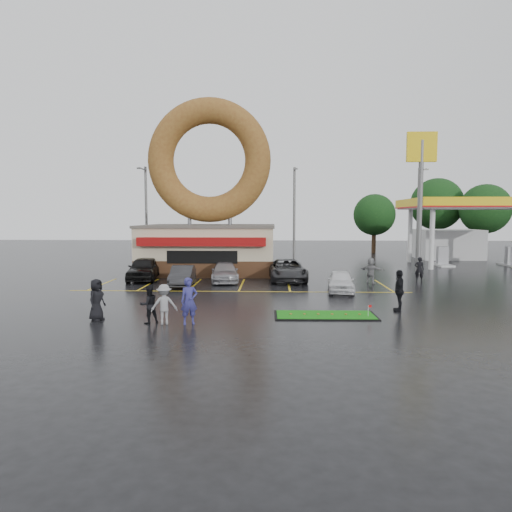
{
  "coord_description": "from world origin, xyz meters",
  "views": [
    {
      "loc": [
        2.01,
        -22.81,
        4.38
      ],
      "look_at": [
        1.07,
        2.04,
        2.2
      ],
      "focal_mm": 32.0,
      "sensor_mm": 36.0,
      "label": 1
    }
  ],
  "objects_px": {
    "shell_sign": "(421,176)",
    "car_silver": "(225,272)",
    "donut_shop": "(210,215)",
    "streetlight_right": "(418,212)",
    "car_white": "(341,281)",
    "car_grey": "(287,270)",
    "car_dgrey": "(182,276)",
    "dumpster": "(151,264)",
    "streetlight_left": "(146,212)",
    "gas_station": "(464,223)",
    "person_cameraman": "(399,291)",
    "person_blue": "(189,301)",
    "putting_green": "(325,315)",
    "car_black": "(144,269)",
    "streetlight_mid": "(294,212)"
  },
  "relations": [
    {
      "from": "shell_sign",
      "to": "car_grey",
      "type": "distance_m",
      "value": 12.7
    },
    {
      "from": "streetlight_mid",
      "to": "car_black",
      "type": "relative_size",
      "value": 1.94
    },
    {
      "from": "streetlight_left",
      "to": "car_silver",
      "type": "xyz_separation_m",
      "value": [
        8.76,
        -12.41,
        -4.15
      ]
    },
    {
      "from": "donut_shop",
      "to": "dumpster",
      "type": "bearing_deg",
      "value": -170.48
    },
    {
      "from": "person_blue",
      "to": "streetlight_right",
      "type": "bearing_deg",
      "value": 34.55
    },
    {
      "from": "gas_station",
      "to": "shell_sign",
      "type": "relative_size",
      "value": 1.29
    },
    {
      "from": "car_black",
      "to": "person_cameraman",
      "type": "distance_m",
      "value": 17.64
    },
    {
      "from": "shell_sign",
      "to": "dumpster",
      "type": "xyz_separation_m",
      "value": [
        -20.5,
        0.22,
        -6.73
      ]
    },
    {
      "from": "streetlight_right",
      "to": "car_white",
      "type": "distance_m",
      "value": 21.41
    },
    {
      "from": "streetlight_right",
      "to": "car_black",
      "type": "bearing_deg",
      "value": -148.62
    },
    {
      "from": "donut_shop",
      "to": "gas_station",
      "type": "distance_m",
      "value": 24.35
    },
    {
      "from": "gas_station",
      "to": "shell_sign",
      "type": "height_order",
      "value": "shell_sign"
    },
    {
      "from": "car_silver",
      "to": "putting_green",
      "type": "bearing_deg",
      "value": -68.6
    },
    {
      "from": "car_grey",
      "to": "person_cameraman",
      "type": "distance_m",
      "value": 10.96
    },
    {
      "from": "streetlight_right",
      "to": "putting_green",
      "type": "distance_m",
      "value": 27.91
    },
    {
      "from": "car_silver",
      "to": "car_grey",
      "type": "xyz_separation_m",
      "value": [
        4.19,
        0.49,
        0.1
      ]
    },
    {
      "from": "donut_shop",
      "to": "streetlight_right",
      "type": "height_order",
      "value": "donut_shop"
    },
    {
      "from": "streetlight_mid",
      "to": "person_cameraman",
      "type": "xyz_separation_m",
      "value": [
        3.81,
        -22.74,
        -3.82
      ]
    },
    {
      "from": "streetlight_mid",
      "to": "car_grey",
      "type": "relative_size",
      "value": 1.72
    },
    {
      "from": "streetlight_mid",
      "to": "dumpster",
      "type": "relative_size",
      "value": 5.0
    },
    {
      "from": "donut_shop",
      "to": "car_black",
      "type": "xyz_separation_m",
      "value": [
        -3.87,
        -5.0,
        -3.67
      ]
    },
    {
      "from": "car_black",
      "to": "car_grey",
      "type": "xyz_separation_m",
      "value": [
        9.82,
        0.03,
        -0.06
      ]
    },
    {
      "from": "streetlight_right",
      "to": "dumpster",
      "type": "xyz_separation_m",
      "value": [
        -23.5,
        -9.7,
        -4.13
      ]
    },
    {
      "from": "shell_sign",
      "to": "car_grey",
      "type": "xyz_separation_m",
      "value": [
        -10.05,
        -4.0,
        -6.65
      ]
    },
    {
      "from": "donut_shop",
      "to": "car_grey",
      "type": "xyz_separation_m",
      "value": [
        5.95,
        -4.97,
        -3.74
      ]
    },
    {
      "from": "car_white",
      "to": "donut_shop",
      "type": "bearing_deg",
      "value": 138.83
    },
    {
      "from": "streetlight_left",
      "to": "gas_station",
      "type": "bearing_deg",
      "value": 1.95
    },
    {
      "from": "donut_shop",
      "to": "car_black",
      "type": "bearing_deg",
      "value": -127.73
    },
    {
      "from": "streetlight_mid",
      "to": "person_blue",
      "type": "relative_size",
      "value": 4.73
    },
    {
      "from": "car_black",
      "to": "streetlight_mid",
      "type": "bearing_deg",
      "value": 44.01
    },
    {
      "from": "streetlight_mid",
      "to": "gas_station",
      "type": "bearing_deg",
      "value": 0.08
    },
    {
      "from": "streetlight_left",
      "to": "streetlight_mid",
      "type": "relative_size",
      "value": 1.0
    },
    {
      "from": "streetlight_right",
      "to": "car_black",
      "type": "distance_m",
      "value": 27.09
    },
    {
      "from": "donut_shop",
      "to": "putting_green",
      "type": "relative_size",
      "value": 3.02
    },
    {
      "from": "donut_shop",
      "to": "streetlight_left",
      "type": "distance_m",
      "value": 9.87
    },
    {
      "from": "car_silver",
      "to": "shell_sign",
      "type": "bearing_deg",
      "value": 11.05
    },
    {
      "from": "gas_station",
      "to": "car_white",
      "type": "bearing_deg",
      "value": -128.92
    },
    {
      "from": "streetlight_mid",
      "to": "car_silver",
      "type": "bearing_deg",
      "value": -111.35
    },
    {
      "from": "donut_shop",
      "to": "car_grey",
      "type": "relative_size",
      "value": 2.58
    },
    {
      "from": "shell_sign",
      "to": "putting_green",
      "type": "bearing_deg",
      "value": -120.15
    },
    {
      "from": "streetlight_left",
      "to": "car_dgrey",
      "type": "height_order",
      "value": "streetlight_left"
    },
    {
      "from": "car_grey",
      "to": "dumpster",
      "type": "distance_m",
      "value": 11.27
    },
    {
      "from": "car_dgrey",
      "to": "dumpster",
      "type": "relative_size",
      "value": 2.13
    },
    {
      "from": "gas_station",
      "to": "streetlight_left",
      "type": "height_order",
      "value": "streetlight_left"
    },
    {
      "from": "car_dgrey",
      "to": "dumpster",
      "type": "distance_m",
      "value": 7.79
    },
    {
      "from": "donut_shop",
      "to": "dumpster",
      "type": "distance_m",
      "value": 5.95
    },
    {
      "from": "shell_sign",
      "to": "car_silver",
      "type": "relative_size",
      "value": 2.44
    },
    {
      "from": "shell_sign",
      "to": "dumpster",
      "type": "height_order",
      "value": "shell_sign"
    },
    {
      "from": "dumpster",
      "to": "streetlight_left",
      "type": "bearing_deg",
      "value": 104.27
    },
    {
      "from": "streetlight_mid",
      "to": "car_black",
      "type": "distance_m",
      "value": 17.37
    }
  ]
}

